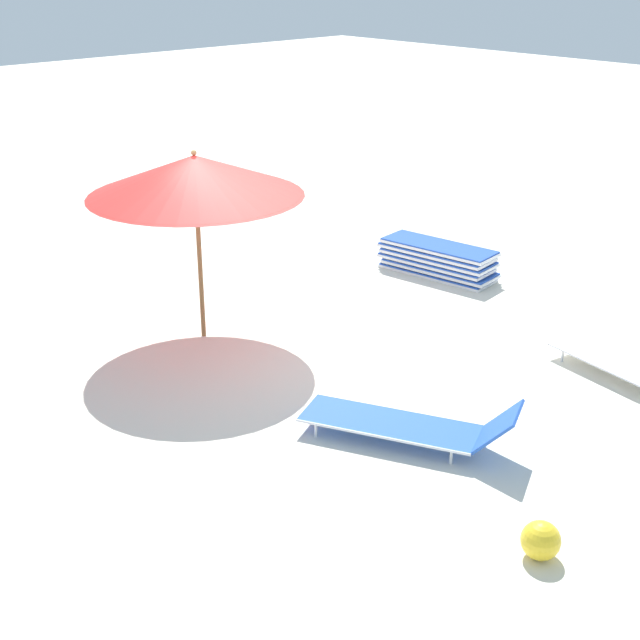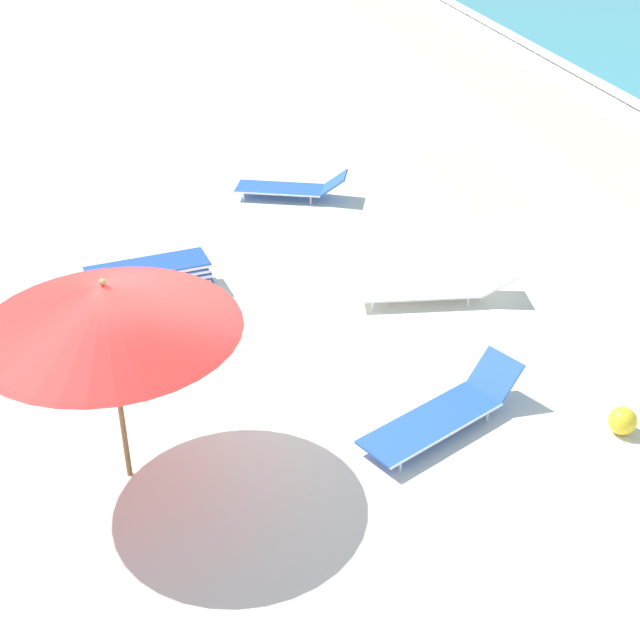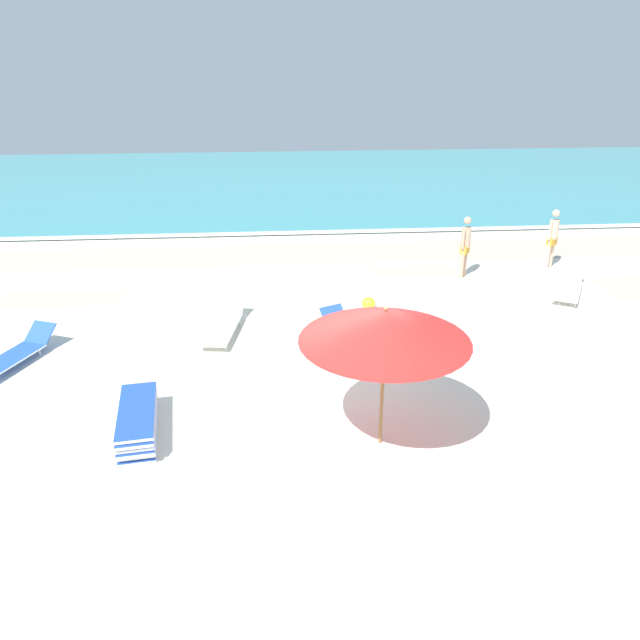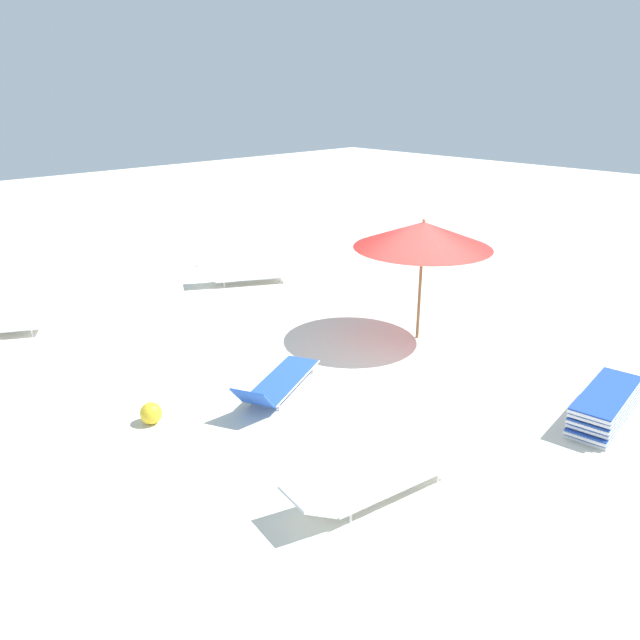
{
  "view_description": "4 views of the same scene",
  "coord_description": "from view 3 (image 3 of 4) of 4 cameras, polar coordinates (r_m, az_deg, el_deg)",
  "views": [
    {
      "loc": [
        6.99,
        7.79,
        4.78
      ],
      "look_at": [
        0.97,
        1.35,
        1.06
      ],
      "focal_mm": 50.0,
      "sensor_mm": 36.0,
      "label": 1
    },
    {
      "loc": [
        8.66,
        -0.97,
        6.59
      ],
      "look_at": [
        -0.14,
        1.27,
        1.13
      ],
      "focal_mm": 50.0,
      "sensor_mm": 36.0,
      "label": 2
    },
    {
      "loc": [
        -0.95,
        -9.8,
        6.12
      ],
      "look_at": [
        -0.04,
        1.58,
        1.08
      ],
      "focal_mm": 35.0,
      "sensor_mm": 36.0,
      "label": 3
    },
    {
      "loc": [
        -6.44,
        8.49,
        4.89
      ],
      "look_at": [
        0.96,
        1.41,
        1.0
      ],
      "focal_mm": 35.0,
      "sensor_mm": 36.0,
      "label": 4
    }
  ],
  "objects": [
    {
      "name": "sun_lounger_under_umbrella",
      "position": [
        14.62,
        -8.79,
        -0.35
      ],
      "size": [
        0.97,
        2.37,
        0.47
      ],
      "rotation": [
        0.0,
        0.0,
        -0.17
      ],
      "color": "white",
      "rests_on": "ground_plane"
    },
    {
      "name": "beachgoer_wading_adult",
      "position": [
        18.19,
        13.15,
        6.85
      ],
      "size": [
        0.33,
        0.37,
        1.76
      ],
      "rotation": [
        0.0,
        0.0,
        0.89
      ],
      "color": "tan",
      "rests_on": "ground_plane"
    },
    {
      "name": "beachgoer_shoreline_child",
      "position": [
        19.74,
        20.51,
        7.28
      ],
      "size": [
        0.38,
        0.32,
        1.76
      ],
      "rotation": [
        0.0,
        0.0,
        3.76
      ],
      "color": "beige",
      "rests_on": "ground_plane"
    },
    {
      "name": "ocean_water",
      "position": [
        31.14,
        -2.82,
        12.52
      ],
      "size": [
        60.0,
        18.66,
        0.07
      ],
      "color": "teal",
      "rests_on": "ground_plane"
    },
    {
      "name": "ground_plane",
      "position": [
        11.65,
        0.81,
        -8.36
      ],
      "size": [
        60.0,
        60.0,
        0.16
      ],
      "color": "silver"
    },
    {
      "name": "sun_lounger_mid_beach_solo",
      "position": [
        13.8,
        3.2,
        -1.56
      ],
      "size": [
        1.51,
        2.29,
        0.58
      ],
      "rotation": [
        0.0,
        0.0,
        0.44
      ],
      "color": "blue",
      "rests_on": "ground_plane"
    },
    {
      "name": "lounger_stack",
      "position": [
        11.19,
        -16.31,
        -8.91
      ],
      "size": [
        0.86,
        1.98,
        0.49
      ],
      "rotation": [
        0.0,
        0.0,
        0.13
      ],
      "color": "blue",
      "rests_on": "ground_plane"
    },
    {
      "name": "beach_umbrella",
      "position": [
        9.68,
        5.98,
        -0.56
      ],
      "size": [
        2.71,
        2.71,
        2.48
      ],
      "color": "olive",
      "rests_on": "ground_plane"
    },
    {
      "name": "beach_ball",
      "position": [
        15.72,
        4.47,
        1.5
      ],
      "size": [
        0.34,
        0.34,
        0.34
      ],
      "color": "yellow",
      "rests_on": "ground_plane"
    },
    {
      "name": "sun_lounger_near_water_right",
      "position": [
        17.96,
        21.78,
        2.83
      ],
      "size": [
        1.58,
        2.17,
        0.47
      ],
      "rotation": [
        0.0,
        0.0,
        -0.51
      ],
      "color": "white",
      "rests_on": "ground_plane"
    },
    {
      "name": "sun_lounger_beside_umbrella",
      "position": [
        14.54,
        -26.08,
        -2.77
      ],
      "size": [
        1.33,
        2.13,
        0.52
      ],
      "rotation": [
        0.0,
        0.0,
        -0.38
      ],
      "color": "blue",
      "rests_on": "ground_plane"
    }
  ]
}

